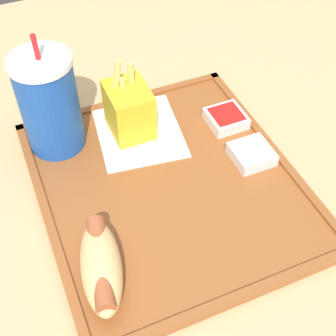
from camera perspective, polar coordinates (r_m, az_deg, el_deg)
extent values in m
cube|color=tan|center=(0.99, 0.67, -14.55)|extent=(1.16, 1.07, 0.74)
cube|color=brown|center=(0.66, 0.00, -2.05)|extent=(0.39, 0.35, 0.01)
cube|color=brown|center=(0.71, 12.61, 2.43)|extent=(0.39, 0.01, 0.00)
cube|color=brown|center=(0.63, -14.37, -6.18)|extent=(0.39, 0.01, 0.00)
cube|color=brown|center=(0.56, 7.94, -15.44)|extent=(0.01, 0.35, 0.00)
cube|color=brown|center=(0.78, -5.53, 8.20)|extent=(0.01, 0.35, 0.00)
cube|color=white|center=(0.72, -3.57, 4.48)|extent=(0.16, 0.14, 0.00)
cylinder|color=#194CA5|center=(0.68, -14.20, 7.32)|extent=(0.08, 0.08, 0.14)
cylinder|color=white|center=(0.64, -15.45, 12.40)|extent=(0.09, 0.09, 0.01)
cylinder|color=red|center=(0.62, -15.85, 14.00)|extent=(0.01, 0.01, 0.03)
ellipsoid|color=#DBB270|center=(0.55, -8.14, -11.79)|extent=(0.13, 0.07, 0.05)
cylinder|color=#9E512D|center=(0.54, -8.26, -11.23)|extent=(0.12, 0.05, 0.02)
cube|color=gold|center=(0.70, -4.76, 7.00)|extent=(0.07, 0.06, 0.08)
cylinder|color=#EACC60|center=(0.69, -5.35, 8.84)|extent=(0.01, 0.01, 0.06)
cylinder|color=#EACC60|center=(0.69, -4.44, 9.81)|extent=(0.01, 0.01, 0.08)
cylinder|color=#EACC60|center=(0.68, -6.35, 10.05)|extent=(0.01, 0.02, 0.08)
cube|color=silver|center=(0.69, 10.16, 1.67)|extent=(0.06, 0.06, 0.02)
cube|color=white|center=(0.68, 10.26, 2.19)|extent=(0.05, 0.05, 0.00)
cube|color=silver|center=(0.74, 7.08, 5.99)|extent=(0.06, 0.06, 0.02)
cube|color=#B21914|center=(0.73, 7.14, 6.51)|extent=(0.05, 0.05, 0.00)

